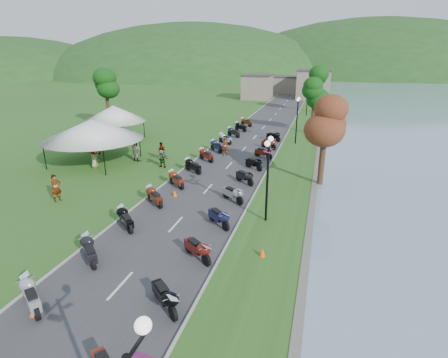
% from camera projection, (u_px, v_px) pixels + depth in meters
% --- Properties ---
extents(road, '(7.00, 120.00, 0.02)m').
position_uv_depth(road, '(255.00, 137.00, 42.27)').
color(road, '#3D3D40').
rests_on(road, ground).
extents(hills_backdrop, '(360.00, 120.00, 76.00)m').
position_uv_depth(hills_backdrop, '(313.00, 73.00, 187.11)').
color(hills_backdrop, '#285621').
rests_on(hills_backdrop, ground).
extents(far_building, '(18.00, 16.00, 5.00)m').
position_uv_depth(far_building, '(284.00, 85.00, 82.68)').
color(far_building, gray).
rests_on(far_building, ground).
extents(moto_row_left, '(2.60, 54.97, 1.10)m').
position_uv_depth(moto_row_left, '(166.00, 188.00, 24.68)').
color(moto_row_left, '#331411').
rests_on(moto_row_left, ground).
extents(moto_row_right, '(2.60, 35.46, 1.10)m').
position_uv_depth(moto_row_right, '(240.00, 185.00, 25.28)').
color(moto_row_right, '#331411').
rests_on(moto_row_right, ground).
extents(vendor_tent_main, '(5.91, 5.91, 4.00)m').
position_uv_depth(vendor_tent_main, '(94.00, 141.00, 31.68)').
color(vendor_tent_main, white).
rests_on(vendor_tent_main, ground).
extents(vendor_tent_side, '(4.73, 4.73, 4.00)m').
position_uv_depth(vendor_tent_side, '(115.00, 123.00, 40.12)').
color(vendor_tent_side, white).
rests_on(vendor_tent_side, ground).
extents(tree_lakeside, '(2.75, 2.75, 7.65)m').
position_uv_depth(tree_lakeside, '(324.00, 135.00, 25.72)').
color(tree_lakeside, '#135012').
rests_on(tree_lakeside, ground).
extents(pedestrian_a, '(0.72, 0.83, 1.91)m').
position_uv_depth(pedestrian_a, '(58.00, 201.00, 23.86)').
color(pedestrian_a, slate).
rests_on(pedestrian_a, ground).
extents(pedestrian_b, '(1.06, 0.75, 1.97)m').
position_uv_depth(pedestrian_b, '(137.00, 161.00, 32.91)').
color(pedestrian_b, slate).
rests_on(pedestrian_b, ground).
extents(pedestrian_c, '(1.08, 1.12, 1.70)m').
position_uv_depth(pedestrian_c, '(99.00, 154.00, 35.13)').
color(pedestrian_c, slate).
rests_on(pedestrian_c, ground).
extents(traffic_cone_near, '(0.31, 0.31, 0.48)m').
position_uv_depth(traffic_cone_near, '(33.00, 310.00, 13.31)').
color(traffic_cone_near, '#F2590C').
rests_on(traffic_cone_near, ground).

